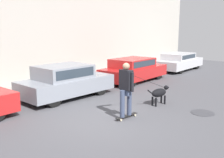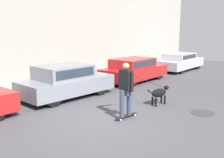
{
  "view_description": "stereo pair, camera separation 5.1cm",
  "coord_description": "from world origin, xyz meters",
  "px_view_note": "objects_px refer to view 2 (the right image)",
  "views": [
    {
      "loc": [
        -5.82,
        -5.52,
        2.82
      ],
      "look_at": [
        1.5,
        1.0,
        0.95
      ],
      "focal_mm": 42.0,
      "sensor_mm": 36.0,
      "label": 1
    },
    {
      "loc": [
        -5.79,
        -5.56,
        2.82
      ],
      "look_at": [
        1.5,
        1.0,
        0.95
      ],
      "focal_mm": 42.0,
      "sensor_mm": 36.0,
      "label": 2
    }
  ],
  "objects_px": {
    "parked_car_1": "(66,82)",
    "fire_hydrant": "(95,78)",
    "skateboarder": "(126,87)",
    "parked_car_3": "(180,62)",
    "parked_car_2": "(134,70)",
    "dog": "(159,93)"
  },
  "relations": [
    {
      "from": "parked_car_1",
      "to": "fire_hydrant",
      "type": "xyz_separation_m",
      "value": [
        2.4,
        0.75,
        -0.25
      ]
    },
    {
      "from": "skateboarder",
      "to": "fire_hydrant",
      "type": "bearing_deg",
      "value": 60.83
    },
    {
      "from": "parked_car_3",
      "to": "parked_car_2",
      "type": "bearing_deg",
      "value": 177.93
    },
    {
      "from": "parked_car_1",
      "to": "fire_hydrant",
      "type": "distance_m",
      "value": 2.53
    },
    {
      "from": "fire_hydrant",
      "to": "parked_car_1",
      "type": "bearing_deg",
      "value": -162.63
    },
    {
      "from": "parked_car_2",
      "to": "parked_car_3",
      "type": "xyz_separation_m",
      "value": [
        5.23,
        0.0,
        -0.03
      ]
    },
    {
      "from": "parked_car_3",
      "to": "dog",
      "type": "distance_m",
      "value": 8.98
    },
    {
      "from": "parked_car_1",
      "to": "fire_hydrant",
      "type": "bearing_deg",
      "value": 18.05
    },
    {
      "from": "skateboarder",
      "to": "parked_car_3",
      "type": "bearing_deg",
      "value": 22.96
    },
    {
      "from": "dog",
      "to": "skateboarder",
      "type": "relative_size",
      "value": 0.4
    },
    {
      "from": "parked_car_1",
      "to": "skateboarder",
      "type": "relative_size",
      "value": 1.39
    },
    {
      "from": "parked_car_1",
      "to": "parked_car_2",
      "type": "distance_m",
      "value": 4.67
    },
    {
      "from": "parked_car_2",
      "to": "skateboarder",
      "type": "height_order",
      "value": "skateboarder"
    },
    {
      "from": "parked_car_1",
      "to": "skateboarder",
      "type": "xyz_separation_m",
      "value": [
        -0.41,
        -3.54,
        0.36
      ]
    },
    {
      "from": "parked_car_3",
      "to": "fire_hydrant",
      "type": "bearing_deg",
      "value": 172.2
    },
    {
      "from": "parked_car_2",
      "to": "dog",
      "type": "xyz_separation_m",
      "value": [
        -3.03,
        -3.5,
        -0.18
      ]
    },
    {
      "from": "parked_car_2",
      "to": "parked_car_3",
      "type": "height_order",
      "value": "parked_car_2"
    },
    {
      "from": "parked_car_2",
      "to": "dog",
      "type": "distance_m",
      "value": 4.64
    },
    {
      "from": "parked_car_1",
      "to": "dog",
      "type": "height_order",
      "value": "parked_car_1"
    },
    {
      "from": "parked_car_3",
      "to": "fire_hydrant",
      "type": "height_order",
      "value": "parked_car_3"
    },
    {
      "from": "parked_car_3",
      "to": "skateboarder",
      "type": "distance_m",
      "value": 10.91
    },
    {
      "from": "dog",
      "to": "skateboarder",
      "type": "xyz_separation_m",
      "value": [
        -2.05,
        -0.04,
        0.57
      ]
    }
  ]
}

